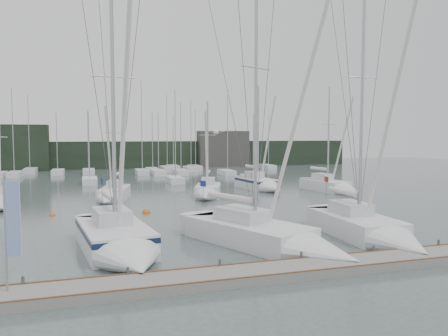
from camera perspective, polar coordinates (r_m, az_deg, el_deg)
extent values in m
plane|color=#455452|center=(24.21, 1.25, -10.46)|extent=(160.00, 160.00, 0.00)
cube|color=slate|center=(19.67, 6.04, -13.38)|extent=(24.00, 2.00, 0.40)
cube|color=black|center=(84.60, -12.27, 1.72)|extent=(90.00, 4.00, 5.00)
cube|color=black|center=(83.16, -26.03, 2.37)|extent=(12.00, 3.00, 8.00)
cube|color=#3D3B38|center=(86.09, -0.13, 2.53)|extent=(10.00, 3.00, 7.00)
cube|color=silver|center=(72.74, -17.24, -0.48)|extent=(1.80, 4.50, 0.90)
cylinder|color=#A5A7AD|center=(72.01, -17.33, 3.54)|extent=(0.12, 0.12, 9.32)
cube|color=silver|center=(72.78, -9.34, -0.34)|extent=(1.80, 4.50, 0.90)
cylinder|color=#A5A7AD|center=(72.06, -9.34, 3.68)|extent=(0.12, 0.12, 9.32)
cube|color=silver|center=(75.29, -4.40, -0.14)|extent=(1.80, 4.50, 0.90)
cylinder|color=#A5A7AD|center=(74.58, -4.34, 4.51)|extent=(0.12, 0.12, 11.30)
cube|color=silver|center=(68.09, -8.59, -0.65)|extent=(1.80, 4.50, 0.90)
cylinder|color=#A5A7AD|center=(67.35, -8.58, 3.40)|extent=(0.12, 0.12, 8.73)
cube|color=silver|center=(78.08, -3.83, 0.02)|extent=(1.80, 4.50, 0.90)
cylinder|color=#A5A7AD|center=(77.38, -3.76, 3.99)|extent=(0.12, 0.12, 9.92)
cube|color=silver|center=(68.72, -5.71, -0.58)|extent=(1.80, 4.50, 0.90)
cylinder|color=#A5A7AD|center=(67.98, -5.66, 4.16)|extent=(0.12, 0.12, 10.44)
cube|color=silver|center=(56.98, -6.44, -1.59)|extent=(1.80, 4.50, 0.90)
cylinder|color=#A5A7AD|center=(56.19, -6.39, 4.52)|extent=(0.12, 0.12, 11.22)
cube|color=silver|center=(71.55, -25.64, -0.79)|extent=(1.80, 4.50, 0.90)
cylinder|color=#A5A7AD|center=(70.82, -25.87, 4.48)|extent=(0.12, 0.12, 12.23)
cube|color=silver|center=(69.81, -10.66, -0.55)|extent=(1.80, 4.50, 0.90)
cylinder|color=#A5A7AD|center=(69.09, -10.70, 5.52)|extent=(0.12, 0.12, 13.86)
cube|color=silver|center=(78.14, -23.96, -0.34)|extent=(1.80, 4.50, 0.90)
cylinder|color=#A5A7AD|center=(77.43, -24.14, 4.33)|extent=(0.12, 0.12, 11.83)
cube|color=silver|center=(80.25, 5.69, 0.12)|extent=(1.80, 4.50, 0.90)
cylinder|color=#A5A7AD|center=(79.59, 5.86, 3.74)|extent=(0.12, 0.12, 9.22)
cube|color=silver|center=(58.15, -17.12, -1.63)|extent=(1.80, 4.50, 0.90)
cylinder|color=#A5A7AD|center=(57.37, -17.22, 2.91)|extent=(0.12, 0.12, 8.34)
cube|color=silver|center=(59.21, 3.66, -1.35)|extent=(1.80, 4.50, 0.90)
cylinder|color=#A5A7AD|center=(58.47, 3.86, 3.06)|extent=(0.12, 0.12, 8.22)
cube|color=silver|center=(73.30, -20.87, -0.53)|extent=(1.80, 4.50, 0.90)
cylinder|color=#A5A7AD|center=(72.58, -21.00, 3.35)|extent=(0.12, 0.12, 9.05)
cube|color=silver|center=(67.69, 0.34, -0.63)|extent=(1.80, 4.50, 0.90)
cylinder|color=#A5A7AD|center=(66.96, 0.47, 4.62)|extent=(0.12, 0.12, 11.48)
cube|color=silver|center=(76.12, -7.48, -0.12)|extent=(1.80, 4.50, 0.90)
cylinder|color=#A5A7AD|center=(75.41, -7.46, 4.85)|extent=(0.12, 0.12, 12.26)
cube|color=silver|center=(79.16, -6.69, 0.06)|extent=(1.80, 4.50, 0.90)
cylinder|color=#A5A7AD|center=(78.46, -6.65, 3.55)|extent=(0.12, 0.12, 8.77)
cube|color=silver|center=(24.69, -14.17, -9.09)|extent=(4.09, 7.10, 1.68)
cone|color=silver|center=(20.13, -11.57, -12.13)|extent=(3.59, 3.29, 3.24)
cube|color=silver|center=(24.98, -14.46, -6.06)|extent=(2.12, 2.91, 0.78)
cylinder|color=#A5A7AD|center=(23.62, -14.29, 8.31)|extent=(0.20, 0.20, 13.06)
cylinder|color=silver|center=(25.59, -14.83, -3.54)|extent=(0.74, 3.31, 0.31)
cube|color=#0E1C36|center=(24.57, -14.20, -7.83)|extent=(4.11, 7.13, 0.28)
cube|color=navy|center=(27.72, -15.66, -1.69)|extent=(0.10, 0.60, 0.40)
cube|color=silver|center=(25.33, 3.17, -8.72)|extent=(6.20, 8.35, 1.54)
cone|color=silver|center=(21.94, 13.60, -10.89)|extent=(4.36, 4.37, 3.29)
cube|color=silver|center=(25.45, 2.36, -6.06)|extent=(2.93, 3.55, 0.72)
cylinder|color=#A5A7AD|center=(24.40, 4.18, 9.57)|extent=(0.18, 0.18, 14.36)
cylinder|color=silver|center=(26.03, 0.78, -3.76)|extent=(1.83, 3.53, 0.29)
cube|color=navy|center=(27.84, -2.74, -2.07)|extent=(0.25, 0.51, 0.37)
cube|color=silver|center=(28.56, 16.68, -7.40)|extent=(3.35, 7.04, 1.55)
cone|color=silver|center=(24.61, 22.87, -9.44)|extent=(3.20, 3.08, 3.10)
cube|color=silver|center=(28.79, 16.18, -5.00)|extent=(1.80, 2.83, 0.72)
cylinder|color=#A5A7AD|center=(27.64, 17.58, 8.36)|extent=(0.19, 0.19, 13.96)
cylinder|color=silver|center=(29.39, 15.34, -2.96)|extent=(0.41, 3.39, 0.29)
cube|color=#A72216|center=(31.30, 13.23, -1.44)|extent=(0.04, 0.56, 0.37)
cube|color=silver|center=(42.98, -27.23, -3.89)|extent=(3.20, 5.10, 1.32)
cone|color=silver|center=(39.63, -26.97, -4.54)|extent=(2.60, 2.47, 2.21)
cube|color=#0E1C36|center=(42.92, -27.25, -3.31)|extent=(3.22, 5.13, 0.22)
cube|color=silver|center=(43.37, -14.13, -3.44)|extent=(3.48, 5.54, 1.42)
cone|color=silver|center=(39.80, -15.05, -4.14)|extent=(2.81, 2.68, 2.37)
cube|color=silver|center=(43.71, -14.05, -2.00)|extent=(1.74, 2.30, 0.66)
cylinder|color=#A5A7AD|center=(42.63, -14.34, 3.29)|extent=(0.17, 0.17, 8.76)
cylinder|color=silver|center=(44.17, -13.95, -0.82)|extent=(0.83, 2.50, 0.27)
cube|color=silver|center=(44.12, -2.11, -3.16)|extent=(3.69, 5.06, 1.46)
cone|color=silver|center=(40.91, -2.41, -3.75)|extent=(2.85, 2.60, 2.34)
cube|color=silver|center=(44.48, -2.07, -1.71)|extent=(1.81, 2.14, 0.68)
cylinder|color=#A5A7AD|center=(43.43, -2.16, 3.22)|extent=(0.18, 0.18, 8.35)
cylinder|color=silver|center=(44.81, -2.04, -0.53)|extent=(0.98, 2.19, 0.27)
cube|color=silver|center=(50.46, 4.22, -2.20)|extent=(3.32, 6.07, 1.54)
cone|color=silver|center=(46.88, 6.61, -2.72)|extent=(2.94, 2.77, 2.68)
cube|color=silver|center=(50.80, 3.95, -0.87)|extent=(1.73, 2.47, 0.72)
cylinder|color=#A5A7AD|center=(49.78, 4.48, 4.63)|extent=(0.19, 0.19, 10.46)
cylinder|color=silver|center=(51.29, 3.62, 0.22)|extent=(0.61, 2.85, 0.29)
cube|color=#0E1C36|center=(50.41, 4.22, -1.62)|extent=(3.35, 6.09, 0.26)
cube|color=silver|center=(49.75, 13.08, -2.41)|extent=(3.46, 5.92, 1.49)
cone|color=silver|center=(46.85, 16.27, -2.88)|extent=(2.88, 2.79, 2.49)
cube|color=silver|center=(50.01, 12.73, -1.11)|extent=(1.75, 2.43, 0.70)
cylinder|color=#A5A7AD|center=(49.12, 13.51, 4.35)|extent=(0.18, 0.18, 10.24)
cylinder|color=silver|center=(50.40, 12.30, -0.04)|extent=(0.77, 2.72, 0.28)
sphere|color=#D85713|center=(35.46, -10.09, -5.78)|extent=(0.66, 0.66, 0.66)
sphere|color=#D85713|center=(36.80, -0.68, -5.35)|extent=(0.48, 0.48, 0.48)
sphere|color=#D85713|center=(36.30, -21.52, -5.78)|extent=(0.48, 0.48, 0.48)
cylinder|color=#A5A7AD|center=(18.10, -26.65, -7.83)|extent=(0.08, 0.08, 4.21)
cube|color=blue|center=(17.83, -25.83, -6.02)|extent=(0.53, 0.24, 2.81)
ellipsoid|color=white|center=(21.27, -1.07, 4.71)|extent=(0.30, 0.50, 0.21)
cube|color=#93959B|center=(21.23, -1.86, 4.77)|extent=(0.49, 0.22, 0.12)
cube|color=#93959B|center=(21.31, -0.27, 4.77)|extent=(0.49, 0.22, 0.12)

